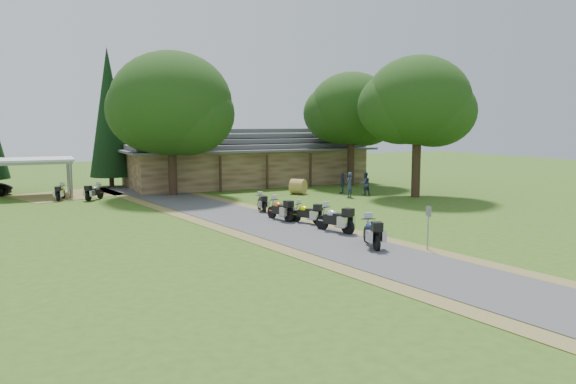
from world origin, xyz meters
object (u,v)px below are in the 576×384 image
motorcycle_row_b (335,218)px  motorcycle_carport_b (94,191)px  motorcycle_row_d (280,208)px  carport (27,178)px  motorcycle_row_e (262,202)px  motorcycle_row_a (372,231)px  motorcycle_row_c (307,212)px  motorcycle_carport_a (61,192)px  hay_bale (298,187)px  lodge (246,156)px

motorcycle_row_b → motorcycle_carport_b: (-9.03, 17.46, -0.12)m
motorcycle_row_d → motorcycle_carport_b: motorcycle_row_d is taller
motorcycle_row_b → motorcycle_row_d: 4.33m
carport → motorcycle_row_e: bearing=-45.1°
motorcycle_row_a → motorcycle_row_e: (-0.27, 11.24, -0.13)m
motorcycle_row_e → motorcycle_carport_b: 12.94m
motorcycle_row_c → motorcycle_carport_a: size_ratio=1.09×
motorcycle_row_c → hay_bale: 12.46m
motorcycle_row_d → motorcycle_row_e: motorcycle_row_d is taller
motorcycle_carport_a → motorcycle_carport_b: bearing=-98.3°
motorcycle_row_a → motorcycle_row_d: (-0.69, 7.77, -0.03)m
lodge → carport: size_ratio=3.34×
motorcycle_row_c → motorcycle_row_e: motorcycle_row_c is taller
motorcycle_row_d → hay_bale: size_ratio=1.73×
motorcycle_row_d → motorcycle_carport_a: bearing=24.6°
carport → lodge: bearing=5.5°
motorcycle_row_a → motorcycle_row_b: size_ratio=0.97×
motorcycle_carport_a → carport: bearing=54.6°
carport → motorcycle_row_b: (13.16, -21.43, -0.66)m
lodge → motorcycle_carport_b: (-13.47, -4.91, -1.84)m
motorcycle_carport_b → motorcycle_carport_a: bearing=104.0°
lodge → motorcycle_carport_a: (-15.57, -3.80, -1.88)m
carport → motorcycle_row_a: (12.87, -24.99, -0.68)m
carport → motorcycle_row_e: carport is taller
motorcycle_row_e → motorcycle_row_a: bearing=-167.9°
motorcycle_row_b → motorcycle_carport_a: size_ratio=1.26×
motorcycle_row_a → motorcycle_row_e: 11.24m
motorcycle_row_b → motorcycle_carport_a: 21.65m
motorcycle_row_c → motorcycle_row_b: bearing=154.7°
motorcycle_row_d → lodge: bearing=-27.3°
lodge → motorcycle_row_c: lodge is taller
motorcycle_row_d → motorcycle_carport_a: 17.58m
motorcycle_row_d → motorcycle_row_a: bearing=174.4°
motorcycle_row_e → motorcycle_carport_a: size_ratio=0.99×
motorcycle_row_d → hay_bale: (6.20, 9.73, -0.10)m
carport → motorcycle_carport_a: carport is taller
carport → motorcycle_row_c: size_ratio=3.49×
carport → motorcycle_row_d: size_ratio=3.25×
motorcycle_row_a → motorcycle_row_c: bearing=18.3°
motorcycle_row_d → hay_bale: motorcycle_row_d is taller
lodge → motorcycle_row_e: lodge is taller
motorcycle_carport_a → lodge: bearing=-56.9°
motorcycle_row_b → motorcycle_carport_b: 19.66m
lodge → motorcycle_row_a: size_ratio=10.40×
motorcycle_row_d → carport: bearing=24.6°
motorcycle_row_a → motorcycle_carport_a: 24.64m
lodge → motorcycle_row_c: bearing=-103.0°
motorcycle_row_b → motorcycle_carport_a: (-11.14, 18.57, -0.15)m
lodge → motorcycle_row_b: lodge is taller
motorcycle_row_b → motorcycle_carport_a: motorcycle_row_b is taller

